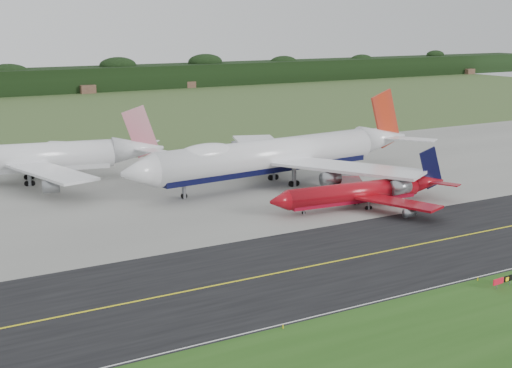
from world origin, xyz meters
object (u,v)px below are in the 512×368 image
object	(u,v)px
jet_red_737	(363,192)
jet_star_tail	(27,159)
jet_ba_747	(278,155)
taxiway_sign	(504,280)

from	to	relation	value
jet_red_737	jet_star_tail	bearing A→B (deg)	133.86
jet_red_737	jet_ba_747	bearing A→B (deg)	99.05
jet_red_737	taxiway_sign	world-z (taller)	jet_red_737
jet_red_737	jet_star_tail	world-z (taller)	jet_star_tail
jet_ba_747	jet_red_737	distance (m)	25.75
jet_red_737	taxiway_sign	size ratio (longest dim) A/B	9.08
jet_star_tail	taxiway_sign	xyz separation A→B (m)	(42.25, -97.70, -4.46)
jet_red_737	taxiway_sign	distance (m)	44.75
taxiway_sign	jet_red_737	bearing A→B (deg)	77.49
jet_ba_747	jet_star_tail	distance (m)	55.96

